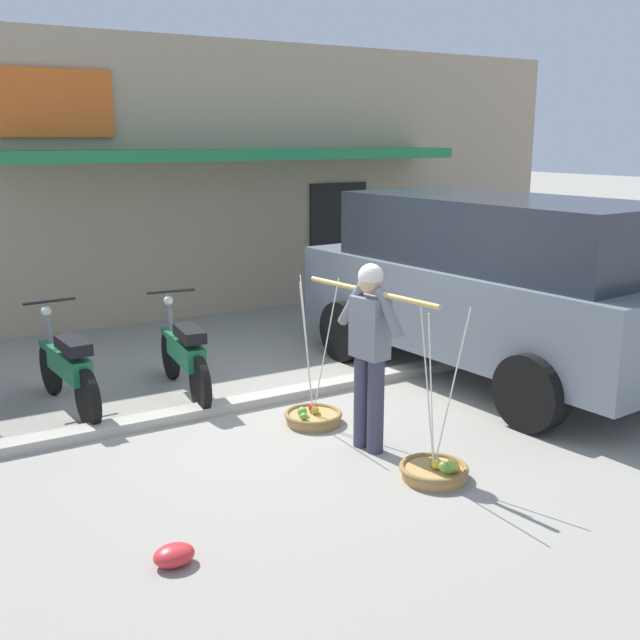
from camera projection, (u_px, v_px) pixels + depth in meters
ground_plane at (314, 420)px, 7.57m from camera, size 90.00×90.00×0.00m
sidewalk_curb at (281, 395)px, 8.15m from camera, size 20.00×0.24×0.10m
fruit_vendor at (370, 344)px, 6.65m from camera, size 0.27×1.59×1.70m
fruit_basket_left_side at (435, 470)px, 6.25m from camera, size 0.57×0.57×1.45m
fruit_basket_right_side at (313, 416)px, 7.47m from camera, size 0.57×0.57×1.45m
motorcycle_second_in_row at (68, 368)px, 7.74m from camera, size 0.54×1.82×1.09m
motorcycle_third_in_row at (185, 355)px, 8.22m from camera, size 0.54×1.82×1.09m
parked_truck at (491, 282)px, 8.72m from camera, size 2.45×4.94×2.10m
storefront_building at (175, 174)px, 13.90m from camera, size 13.00×6.00×4.20m
plastic_litter_bag at (174, 555)px, 4.99m from camera, size 0.28×0.22×0.14m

